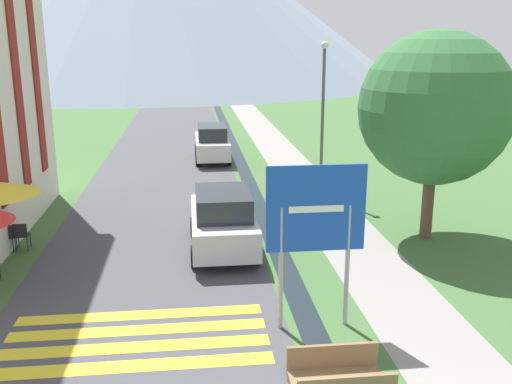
{
  "coord_description": "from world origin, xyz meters",
  "views": [
    {
      "loc": [
        -1.26,
        -6.65,
        6.04
      ],
      "look_at": [
        0.66,
        10.0,
        1.53
      ],
      "focal_mm": 40.0,
      "sensor_mm": 36.0,
      "label": 1
    }
  ],
  "objects_px": {
    "footbridge": "(339,381)",
    "cafe_chair_far_left": "(7,235)",
    "parked_car_far": "(212,143)",
    "road_sign": "(316,222)",
    "cafe_chair_far_right": "(21,234)",
    "tree_by_path": "(435,108)",
    "streetlamp": "(323,108)",
    "parked_car_near": "(223,220)"
  },
  "relations": [
    {
      "from": "cafe_chair_far_left",
      "to": "tree_by_path",
      "type": "height_order",
      "value": "tree_by_path"
    },
    {
      "from": "parked_car_near",
      "to": "tree_by_path",
      "type": "relative_size",
      "value": 0.65
    },
    {
      "from": "road_sign",
      "to": "footbridge",
      "type": "distance_m",
      "value": 3.25
    },
    {
      "from": "road_sign",
      "to": "tree_by_path",
      "type": "relative_size",
      "value": 0.57
    },
    {
      "from": "tree_by_path",
      "to": "road_sign",
      "type": "bearing_deg",
      "value": -132.15
    },
    {
      "from": "cafe_chair_far_right",
      "to": "tree_by_path",
      "type": "height_order",
      "value": "tree_by_path"
    },
    {
      "from": "parked_car_far",
      "to": "road_sign",
      "type": "bearing_deg",
      "value": -85.38
    },
    {
      "from": "parked_car_near",
      "to": "streetlamp",
      "type": "xyz_separation_m",
      "value": [
        4.19,
        5.53,
        2.57
      ]
    },
    {
      "from": "parked_car_near",
      "to": "road_sign",
      "type": "bearing_deg",
      "value": -71.32
    },
    {
      "from": "cafe_chair_far_left",
      "to": "tree_by_path",
      "type": "relative_size",
      "value": 0.13
    },
    {
      "from": "parked_car_far",
      "to": "tree_by_path",
      "type": "distance_m",
      "value": 14.39
    },
    {
      "from": "footbridge",
      "to": "parked_car_far",
      "type": "relative_size",
      "value": 0.38
    },
    {
      "from": "footbridge",
      "to": "tree_by_path",
      "type": "height_order",
      "value": "tree_by_path"
    },
    {
      "from": "streetlamp",
      "to": "tree_by_path",
      "type": "distance_m",
      "value": 5.68
    },
    {
      "from": "parked_car_far",
      "to": "cafe_chair_far_left",
      "type": "height_order",
      "value": "parked_car_far"
    },
    {
      "from": "road_sign",
      "to": "parked_car_far",
      "type": "distance_m",
      "value": 17.95
    },
    {
      "from": "road_sign",
      "to": "streetlamp",
      "type": "height_order",
      "value": "streetlamp"
    },
    {
      "from": "road_sign",
      "to": "cafe_chair_far_right",
      "type": "xyz_separation_m",
      "value": [
        -7.54,
        5.48,
        -1.87
      ]
    },
    {
      "from": "cafe_chair_far_right",
      "to": "streetlamp",
      "type": "bearing_deg",
      "value": 33.91
    },
    {
      "from": "footbridge",
      "to": "cafe_chair_far_right",
      "type": "height_order",
      "value": "cafe_chair_far_right"
    },
    {
      "from": "road_sign",
      "to": "tree_by_path",
      "type": "height_order",
      "value": "tree_by_path"
    },
    {
      "from": "cafe_chair_far_right",
      "to": "tree_by_path",
      "type": "relative_size",
      "value": 0.13
    },
    {
      "from": "footbridge",
      "to": "parked_car_near",
      "type": "xyz_separation_m",
      "value": [
        -1.6,
        7.31,
        0.68
      ]
    },
    {
      "from": "road_sign",
      "to": "cafe_chair_far_right",
      "type": "height_order",
      "value": "road_sign"
    },
    {
      "from": "parked_car_far",
      "to": "parked_car_near",
      "type": "bearing_deg",
      "value": -90.93
    },
    {
      "from": "parked_car_near",
      "to": "cafe_chair_far_right",
      "type": "relative_size",
      "value": 4.85
    },
    {
      "from": "cafe_chair_far_left",
      "to": "streetlamp",
      "type": "height_order",
      "value": "streetlamp"
    },
    {
      "from": "parked_car_far",
      "to": "tree_by_path",
      "type": "bearing_deg",
      "value": -64.03
    },
    {
      "from": "footbridge",
      "to": "streetlamp",
      "type": "height_order",
      "value": "streetlamp"
    },
    {
      "from": "streetlamp",
      "to": "parked_car_far",
      "type": "bearing_deg",
      "value": 118.2
    },
    {
      "from": "road_sign",
      "to": "parked_car_near",
      "type": "bearing_deg",
      "value": 108.68
    },
    {
      "from": "cafe_chair_far_left",
      "to": "streetlamp",
      "type": "distance_m",
      "value": 11.97
    },
    {
      "from": "parked_car_far",
      "to": "streetlamp",
      "type": "bearing_deg",
      "value": -61.8
    },
    {
      "from": "tree_by_path",
      "to": "parked_car_far",
      "type": "bearing_deg",
      "value": 115.97
    },
    {
      "from": "parked_car_far",
      "to": "cafe_chair_far_right",
      "type": "height_order",
      "value": "parked_car_far"
    },
    {
      "from": "footbridge",
      "to": "tree_by_path",
      "type": "xyz_separation_m",
      "value": [
        4.76,
        7.63,
        3.82
      ]
    },
    {
      "from": "footbridge",
      "to": "cafe_chair_far_left",
      "type": "relative_size",
      "value": 2.0
    },
    {
      "from": "cafe_chair_far_left",
      "to": "streetlamp",
      "type": "xyz_separation_m",
      "value": [
        10.46,
        5.01,
        2.96
      ]
    },
    {
      "from": "streetlamp",
      "to": "cafe_chair_far_right",
      "type": "bearing_deg",
      "value": -153.92
    },
    {
      "from": "road_sign",
      "to": "tree_by_path",
      "type": "bearing_deg",
      "value": 47.85
    },
    {
      "from": "road_sign",
      "to": "footbridge",
      "type": "bearing_deg",
      "value": -91.22
    },
    {
      "from": "cafe_chair_far_right",
      "to": "streetlamp",
      "type": "distance_m",
      "value": 11.61
    }
  ]
}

